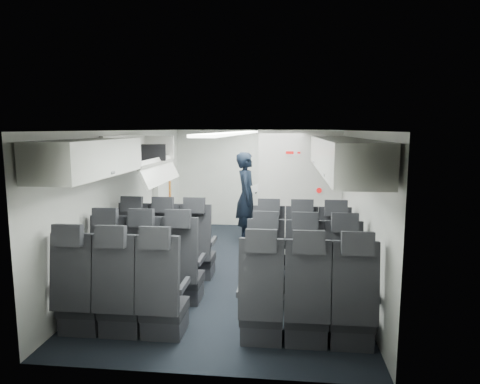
% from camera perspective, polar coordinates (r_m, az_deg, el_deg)
% --- Properties ---
extents(cabin_shell, '(3.41, 6.01, 2.16)m').
position_cam_1_polar(cabin_shell, '(6.60, -0.38, -0.73)').
color(cabin_shell, black).
rests_on(cabin_shell, ground).
extents(seat_row_front, '(3.33, 0.56, 1.24)m').
position_cam_1_polar(seat_row_front, '(6.24, -0.94, -8.06)').
color(seat_row_front, black).
rests_on(seat_row_front, cabin_shell).
extents(seat_row_mid, '(3.33, 0.56, 1.24)m').
position_cam_1_polar(seat_row_mid, '(5.39, -2.15, -10.76)').
color(seat_row_mid, black).
rests_on(seat_row_mid, cabin_shell).
extents(seat_row_rear, '(3.33, 0.56, 1.24)m').
position_cam_1_polar(seat_row_rear, '(4.56, -3.84, -14.44)').
color(seat_row_rear, black).
rests_on(seat_row_rear, cabin_shell).
extents(overhead_bin_left_rear, '(0.53, 1.80, 0.40)m').
position_cam_1_polar(overhead_bin_left_rear, '(4.97, -19.47, 4.31)').
color(overhead_bin_left_rear, white).
rests_on(overhead_bin_left_rear, cabin_shell).
extents(overhead_bin_left_front_open, '(0.64, 1.70, 0.72)m').
position_cam_1_polar(overhead_bin_left_front_open, '(6.61, -13.20, 4.41)').
color(overhead_bin_left_front_open, '#9E9E93').
rests_on(overhead_bin_left_front_open, cabin_shell).
extents(overhead_bin_right_rear, '(0.53, 1.80, 0.40)m').
position_cam_1_polar(overhead_bin_right_rear, '(4.53, 14.51, 4.17)').
color(overhead_bin_right_rear, white).
rests_on(overhead_bin_right_rear, cabin_shell).
extents(overhead_bin_right_front, '(0.53, 1.70, 0.40)m').
position_cam_1_polar(overhead_bin_right_front, '(6.26, 12.23, 5.36)').
color(overhead_bin_right_front, white).
rests_on(overhead_bin_right_front, cabin_shell).
extents(bulkhead_partition, '(1.40, 0.15, 2.13)m').
position_cam_1_polar(bulkhead_partition, '(7.36, 7.95, -0.24)').
color(bulkhead_partition, silver).
rests_on(bulkhead_partition, cabin_shell).
extents(galley_unit, '(0.85, 0.52, 1.90)m').
position_cam_1_polar(galley_unit, '(9.27, 7.41, 0.78)').
color(galley_unit, '#939399').
rests_on(galley_unit, cabin_shell).
extents(boarding_door, '(0.12, 1.27, 1.86)m').
position_cam_1_polar(boarding_door, '(8.46, -10.25, 0.01)').
color(boarding_door, silver).
rests_on(boarding_door, cabin_shell).
extents(flight_attendant, '(0.43, 0.64, 1.73)m').
position_cam_1_polar(flight_attendant, '(8.33, 0.88, -0.62)').
color(flight_attendant, black).
rests_on(flight_attendant, ground).
extents(carry_on_bag, '(0.47, 0.38, 0.25)m').
position_cam_1_polar(carry_on_bag, '(6.90, -11.61, 5.20)').
color(carry_on_bag, black).
rests_on(carry_on_bag, overhead_bin_left_front_open).
extents(papers, '(0.18, 0.13, 0.14)m').
position_cam_1_polar(papers, '(8.24, 2.17, 0.53)').
color(papers, white).
rests_on(papers, flight_attendant).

